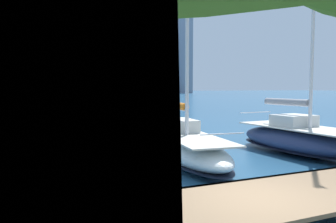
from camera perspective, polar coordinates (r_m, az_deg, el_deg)
The scene contains 5 objects.
ground_plane at distance 8.46m, azimuth 15.13°, elevation -18.04°, with size 600.00×600.00×0.00m, color #28567A.
dock_pier at distance 8.34m, azimuth 14.78°, elevation -14.37°, with size 28.00×2.80×0.60m.
city_skyline at distance 168.52m, azimuth -21.42°, elevation 10.04°, with size 166.20×23.72×53.78m.
sailboat_grey at distance 17.06m, azimuth 21.97°, elevation -4.35°, with size 3.44×7.25×11.39m.
sailboat_orange at distance 14.67m, azimuth 2.34°, elevation -5.64°, with size 3.29×8.91×9.94m.
Camera 1 is at (4.87, 6.14, 3.18)m, focal length 35.00 mm.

